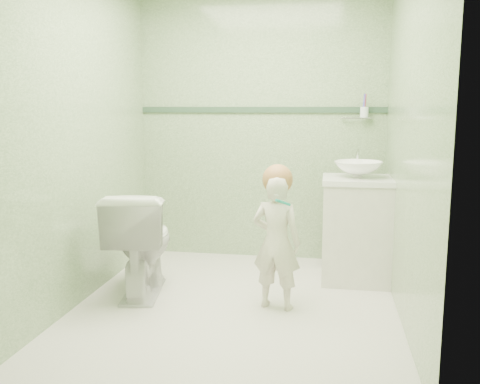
# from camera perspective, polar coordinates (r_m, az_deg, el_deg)

# --- Properties ---
(ground) EXTENTS (2.50, 2.50, 0.00)m
(ground) POSITION_cam_1_polar(r_m,az_deg,el_deg) (3.74, -0.40, -12.25)
(ground) COLOR beige
(ground) RESTS_ON ground
(room_shell) EXTENTS (2.50, 2.54, 2.40)m
(room_shell) POSITION_cam_1_polar(r_m,az_deg,el_deg) (3.49, -0.42, 6.44)
(room_shell) COLOR gray
(room_shell) RESTS_ON ground
(trim_stripe) EXTENTS (2.20, 0.02, 0.05)m
(trim_stripe) POSITION_cam_1_polar(r_m,az_deg,el_deg) (4.71, 2.26, 8.98)
(trim_stripe) COLOR #304B37
(trim_stripe) RESTS_ON room_shell
(vanity) EXTENTS (0.52, 0.50, 0.80)m
(vanity) POSITION_cam_1_polar(r_m,az_deg,el_deg) (4.25, 12.56, -4.20)
(vanity) COLOR beige
(vanity) RESTS_ON ground
(counter) EXTENTS (0.54, 0.52, 0.04)m
(counter) POSITION_cam_1_polar(r_m,az_deg,el_deg) (4.17, 12.75, 1.29)
(counter) COLOR white
(counter) RESTS_ON vanity
(basin) EXTENTS (0.37, 0.37, 0.13)m
(basin) POSITION_cam_1_polar(r_m,az_deg,el_deg) (4.16, 12.80, 2.43)
(basin) COLOR white
(basin) RESTS_ON counter
(faucet) EXTENTS (0.03, 0.13, 0.18)m
(faucet) POSITION_cam_1_polar(r_m,az_deg,el_deg) (4.34, 12.71, 3.77)
(faucet) COLOR silver
(faucet) RESTS_ON counter
(cup_holder) EXTENTS (0.26, 0.07, 0.21)m
(cup_holder) POSITION_cam_1_polar(r_m,az_deg,el_deg) (4.62, 13.34, 8.50)
(cup_holder) COLOR silver
(cup_holder) RESTS_ON room_shell
(toilet) EXTENTS (0.55, 0.82, 0.78)m
(toilet) POSITION_cam_1_polar(r_m,az_deg,el_deg) (3.93, -10.79, -5.39)
(toilet) COLOR white
(toilet) RESTS_ON ground
(toddler) EXTENTS (0.37, 0.28, 0.93)m
(toddler) POSITION_cam_1_polar(r_m,az_deg,el_deg) (3.57, 4.01, -5.51)
(toddler) COLOR beige
(toddler) RESTS_ON ground
(hair_cap) EXTENTS (0.21, 0.21, 0.21)m
(hair_cap) POSITION_cam_1_polar(r_m,az_deg,el_deg) (3.51, 4.13, 1.37)
(hair_cap) COLOR #A36C3D
(hair_cap) RESTS_ON toddler
(teal_toothbrush) EXTENTS (0.11, 0.14, 0.08)m
(teal_toothbrush) POSITION_cam_1_polar(r_m,az_deg,el_deg) (3.36, 4.65, -1.05)
(teal_toothbrush) COLOR #109483
(teal_toothbrush) RESTS_ON toddler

